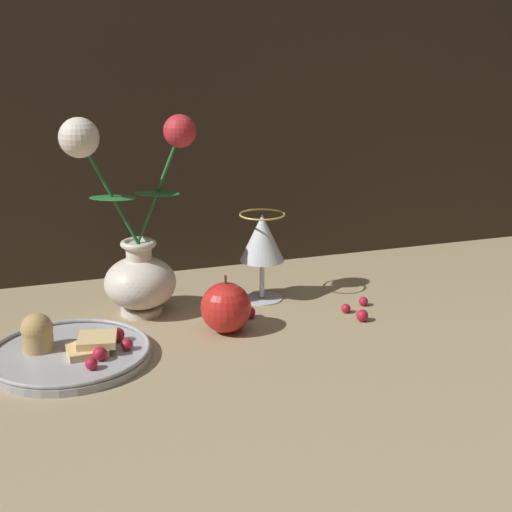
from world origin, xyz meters
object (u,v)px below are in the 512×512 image
vase (136,250)px  apple_beside_vase (226,308)px  plate_with_pastries (67,350)px  wine_glass (262,241)px

vase → apple_beside_vase: vase is taller
plate_with_pastries → wine_glass: wine_glass is taller
plate_with_pastries → wine_glass: 0.36m
wine_glass → apple_beside_vase: 0.16m
vase → apple_beside_vase: size_ratio=3.55×
apple_beside_vase → plate_with_pastries: bearing=-174.6°
plate_with_pastries → apple_beside_vase: 0.23m
vase → plate_with_pastries: size_ratio=1.40×
plate_with_pastries → vase: bearing=48.1°
plate_with_pastries → apple_beside_vase: apple_beside_vase is taller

